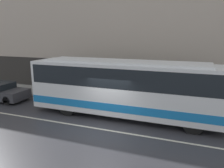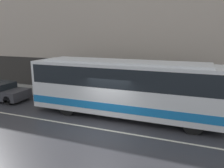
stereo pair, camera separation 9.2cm
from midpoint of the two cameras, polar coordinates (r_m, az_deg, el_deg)
ground_plane at (r=11.71m, az=-2.46°, el=-11.75°), size 60.00×60.00×0.00m
sidewalk at (r=16.34m, az=4.94°, el=-4.30°), size 60.00×2.54×0.15m
building_facade at (r=17.08m, az=6.78°, el=18.65°), size 60.00×0.35×13.69m
lane_stripe at (r=11.71m, az=-2.46°, el=-11.74°), size 54.00×0.14×0.01m
transit_bus at (r=12.93m, az=3.16°, el=-0.46°), size 11.28×2.50×3.38m
pedestrian_waiting at (r=16.05m, az=13.70°, el=-1.91°), size 0.36×0.36×1.60m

